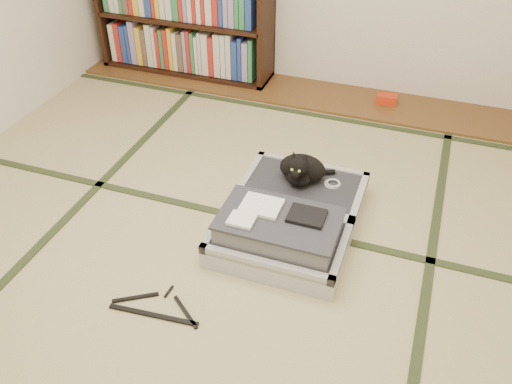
% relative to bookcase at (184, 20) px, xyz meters
% --- Properties ---
extents(floor, '(4.50, 4.50, 0.00)m').
position_rel_bookcase_xyz_m(floor, '(1.18, -2.07, -0.45)').
color(floor, tan).
rests_on(floor, ground).
extents(wood_strip, '(4.00, 0.50, 0.02)m').
position_rel_bookcase_xyz_m(wood_strip, '(1.18, -0.07, -0.44)').
color(wood_strip, brown).
rests_on(wood_strip, ground).
extents(red_item, '(0.16, 0.10, 0.07)m').
position_rel_bookcase_xyz_m(red_item, '(1.70, -0.04, -0.40)').
color(red_item, red).
rests_on(red_item, wood_strip).
extents(tatami_borders, '(4.00, 4.50, 0.01)m').
position_rel_bookcase_xyz_m(tatami_borders, '(1.18, -1.57, -0.45)').
color(tatami_borders, '#2D381E').
rests_on(tatami_borders, ground).
extents(bookcase, '(1.45, 0.33, 0.93)m').
position_rel_bookcase_xyz_m(bookcase, '(0.00, 0.00, 0.00)').
color(bookcase, black).
rests_on(bookcase, wood_strip).
extents(suitcase, '(0.70, 0.93, 0.27)m').
position_rel_bookcase_xyz_m(suitcase, '(1.41, -1.69, -0.35)').
color(suitcase, silver).
rests_on(suitcase, floor).
extents(cat, '(0.31, 0.31, 0.25)m').
position_rel_bookcase_xyz_m(cat, '(1.40, -1.40, -0.23)').
color(cat, black).
rests_on(cat, suitcase).
extents(cable_coil, '(0.10, 0.10, 0.02)m').
position_rel_bookcase_xyz_m(cable_coil, '(1.58, -1.36, -0.31)').
color(cable_coil, white).
rests_on(cable_coil, suitcase).
extents(hanger, '(0.46, 0.23, 0.01)m').
position_rel_bookcase_xyz_m(hanger, '(0.99, -2.44, -0.44)').
color(hanger, black).
rests_on(hanger, floor).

